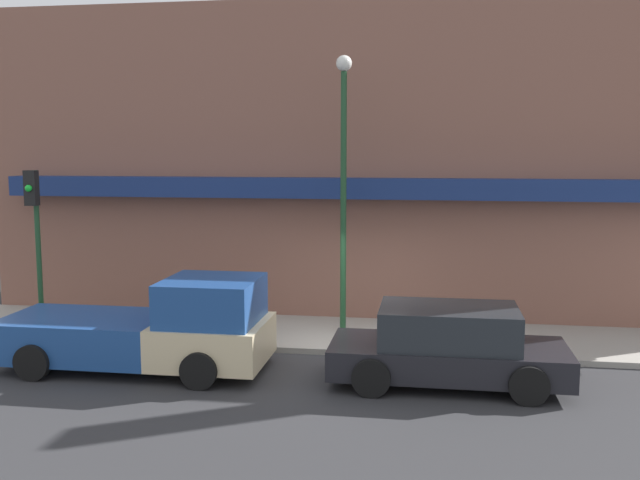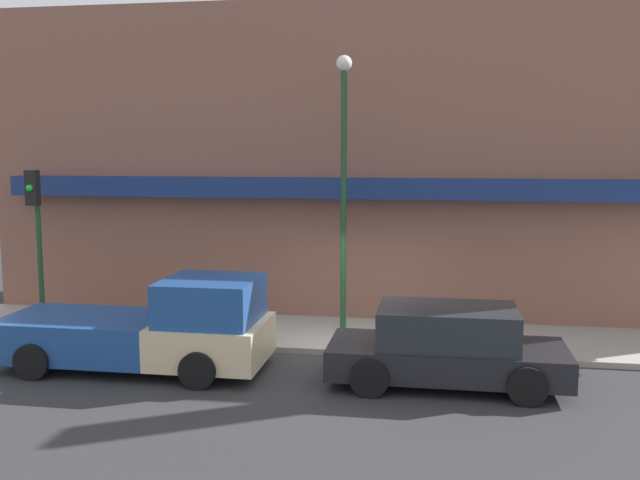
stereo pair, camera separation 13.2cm
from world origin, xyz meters
The scene contains 8 objects.
ground_plane centered at (0.00, 0.00, 0.00)m, with size 80.00×80.00×0.00m, color #2D2D30.
sidewalk centered at (0.00, 1.49, 0.06)m, with size 36.00×2.98×0.13m.
building centered at (0.02, 4.46, 4.01)m, with size 19.80×3.80×10.03m.
pickup_truck centered at (-3.68, -1.49, 0.81)m, with size 5.32×2.23×1.87m.
parked_car centered at (2.09, -1.49, 0.72)m, with size 4.37×2.04×1.47m.
fire_hydrant centered at (-3.13, 0.90, 0.50)m, with size 0.20×0.20×0.74m.
street_lamp centered at (-0.26, 1.53, 4.01)m, with size 0.36×0.36×6.33m.
traffic_light centered at (-7.25, 0.42, 2.71)m, with size 0.28×0.42×3.77m.
Camera 2 is at (1.86, -14.59, 4.38)m, focal length 40.00 mm.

